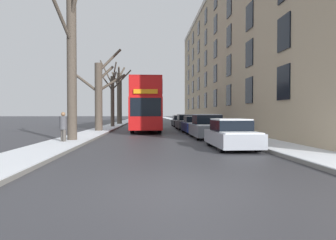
% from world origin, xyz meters
% --- Properties ---
extents(ground_plane, '(320.00, 320.00, 0.00)m').
position_xyz_m(ground_plane, '(0.00, 0.00, 0.00)').
color(ground_plane, '#38383D').
extents(sidewalk_left, '(2.13, 130.00, 0.16)m').
position_xyz_m(sidewalk_left, '(-5.03, 53.00, 0.08)').
color(sidewalk_left, slate).
rests_on(sidewalk_left, ground).
extents(sidewalk_right, '(2.13, 130.00, 0.16)m').
position_xyz_m(sidewalk_right, '(5.03, 53.00, 0.08)').
color(sidewalk_right, slate).
rests_on(sidewalk_right, ground).
extents(terrace_facade_right, '(9.10, 47.37, 15.71)m').
position_xyz_m(terrace_facade_right, '(10.59, 27.01, 7.86)').
color(terrace_facade_right, tan).
rests_on(terrace_facade_right, ground).
extents(bare_tree_left_0, '(1.25, 3.63, 9.21)m').
position_xyz_m(bare_tree_left_0, '(-4.90, 10.25, 4.27)').
color(bare_tree_left_0, '#4C4238').
rests_on(bare_tree_left_0, ground).
extents(bare_tree_left_1, '(4.37, 1.27, 7.06)m').
position_xyz_m(bare_tree_left_1, '(-4.85, 18.99, 3.19)').
color(bare_tree_left_1, '#4C4238').
rests_on(bare_tree_left_1, ground).
extents(bare_tree_left_2, '(3.51, 1.80, 7.36)m').
position_xyz_m(bare_tree_left_2, '(-4.72, 26.83, 3.41)').
color(bare_tree_left_2, '#4C4238').
rests_on(bare_tree_left_2, ground).
extents(bare_tree_left_3, '(1.98, 3.45, 7.98)m').
position_xyz_m(bare_tree_left_3, '(-4.78, 35.02, 3.88)').
color(bare_tree_left_3, '#4C4238').
rests_on(bare_tree_left_3, ground).
extents(double_decker_bus, '(2.50, 10.62, 4.36)m').
position_xyz_m(double_decker_bus, '(-1.01, 20.71, 2.46)').
color(double_decker_bus, red).
rests_on(double_decker_bus, ground).
extents(parked_car_0, '(1.72, 3.92, 1.33)m').
position_xyz_m(parked_car_0, '(2.89, 7.01, 0.62)').
color(parked_car_0, '#9EA3AD').
rests_on(parked_car_0, ground).
extents(parked_car_1, '(1.83, 4.04, 1.53)m').
position_xyz_m(parked_car_1, '(2.89, 12.56, 0.70)').
color(parked_car_1, slate).
rests_on(parked_car_1, ground).
extents(parked_car_2, '(1.80, 4.13, 1.38)m').
position_xyz_m(parked_car_2, '(2.89, 17.51, 0.64)').
color(parked_car_2, navy).
rests_on(parked_car_2, ground).
extents(parked_car_3, '(1.85, 4.57, 1.48)m').
position_xyz_m(parked_car_3, '(2.89, 22.95, 0.68)').
color(parked_car_3, '#474C56').
rests_on(parked_car_3, ground).
extents(parked_car_4, '(1.71, 4.45, 1.36)m').
position_xyz_m(parked_car_4, '(2.89, 29.29, 0.63)').
color(parked_car_4, black).
rests_on(parked_car_4, ground).
extents(oncoming_van, '(1.98, 5.70, 2.45)m').
position_xyz_m(oncoming_van, '(-0.87, 37.85, 1.32)').
color(oncoming_van, '#9EA3AD').
rests_on(oncoming_van, ground).
extents(pedestrian_left_sidewalk, '(0.36, 0.36, 1.65)m').
position_xyz_m(pedestrian_left_sidewalk, '(-5.09, 9.29, 0.90)').
color(pedestrian_left_sidewalk, '#4C4742').
rests_on(pedestrian_left_sidewalk, ground).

